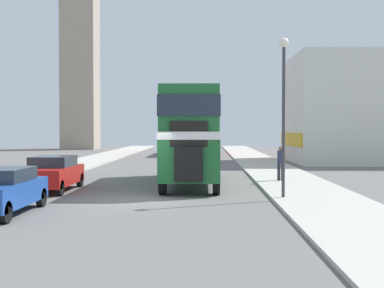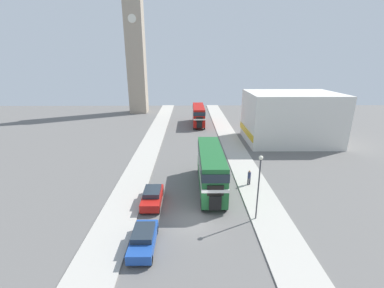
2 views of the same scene
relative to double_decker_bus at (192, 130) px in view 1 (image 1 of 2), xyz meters
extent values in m
plane|color=slate|center=(-1.92, -5.91, -2.61)|extent=(120.00, 120.00, 0.00)
cube|color=#B7B2A8|center=(4.83, -5.91, -2.55)|extent=(3.50, 120.00, 0.12)
cube|color=#1E602D|center=(0.00, 0.02, -1.24)|extent=(2.44, 10.14, 1.70)
cube|color=white|center=(0.00, 0.02, -0.23)|extent=(2.46, 10.19, 0.31)
cube|color=#1E602D|center=(0.00, 0.02, 0.85)|extent=(2.39, 9.94, 1.86)
cube|color=#232D38|center=(0.00, 0.02, 0.95)|extent=(2.46, 10.04, 0.84)
cube|color=black|center=(0.00, -5.15, -1.32)|extent=(1.10, 0.20, 1.36)
cube|color=black|center=(0.00, -5.01, -0.17)|extent=(1.46, 0.12, 0.99)
cylinder|color=black|center=(-1.08, -4.17, -2.06)|extent=(0.28, 1.10, 1.10)
cylinder|color=black|center=(1.08, -4.17, -2.06)|extent=(0.28, 1.10, 1.10)
cylinder|color=black|center=(-1.08, 4.11, -2.06)|extent=(0.28, 1.10, 1.10)
cylinder|color=black|center=(1.08, 4.11, -2.06)|extent=(0.28, 1.10, 1.10)
cube|color=#B2140F|center=(-0.25, 29.26, -1.31)|extent=(2.35, 9.98, 1.55)
cube|color=white|center=(-0.25, 29.26, -0.39)|extent=(2.38, 10.03, 0.28)
cube|color=#B2140F|center=(-0.25, 29.26, 0.59)|extent=(2.30, 9.78, 1.69)
cube|color=#232D38|center=(-0.25, 29.26, 0.68)|extent=(2.38, 9.88, 0.76)
cube|color=black|center=(-0.25, 24.17, -1.39)|extent=(1.06, 0.20, 1.24)
cube|color=black|center=(-0.25, 24.31, -0.34)|extent=(1.41, 0.12, 0.90)
cylinder|color=black|center=(-1.29, 25.15, -2.06)|extent=(0.28, 1.10, 1.10)
cylinder|color=black|center=(0.78, 25.15, -2.06)|extent=(0.28, 1.10, 1.10)
cylinder|color=black|center=(-1.29, 33.26, -2.06)|extent=(0.28, 1.10, 1.10)
cylinder|color=black|center=(0.78, 33.26, -2.06)|extent=(0.28, 1.10, 1.10)
cube|color=#1E479E|center=(-5.69, -9.22, -1.97)|extent=(1.73, 4.17, 0.71)
cube|color=#232D38|center=(-5.69, -9.05, -1.40)|extent=(1.52, 2.17, 0.42)
cylinder|color=black|center=(-4.93, -10.85, -2.29)|extent=(0.20, 0.64, 0.64)
cylinder|color=black|center=(-4.93, -7.58, -2.29)|extent=(0.20, 0.64, 0.64)
cube|color=red|center=(-5.86, -3.05, -1.95)|extent=(1.77, 4.25, 0.74)
cube|color=#232D38|center=(-5.86, -2.88, -1.36)|extent=(1.56, 2.21, 0.45)
cylinder|color=black|center=(-6.65, -4.73, -2.29)|extent=(0.20, 0.64, 0.64)
cylinder|color=black|center=(-5.08, -4.73, -2.29)|extent=(0.20, 0.64, 0.64)
cylinder|color=black|center=(-6.65, -1.37, -2.29)|extent=(0.20, 0.64, 0.64)
cylinder|color=black|center=(-5.08, -1.37, -2.29)|extent=(0.20, 0.64, 0.64)
cylinder|color=#282833|center=(4.24, 0.67, -2.08)|extent=(0.15, 0.15, 0.82)
cylinder|color=#282833|center=(4.42, 0.67, -2.08)|extent=(0.15, 0.15, 0.82)
cylinder|color=navy|center=(4.33, 0.67, -1.35)|extent=(0.34, 0.34, 0.65)
sphere|color=#9E7051|center=(4.33, 0.67, -0.91)|extent=(0.22, 0.22, 0.22)
cylinder|color=#38383D|center=(3.52, -5.76, 0.26)|extent=(0.12, 0.12, 5.50)
sphere|color=#EFEACC|center=(3.52, -5.76, 3.19)|extent=(0.36, 0.36, 0.36)
cube|color=tan|center=(-15.63, 43.68, 11.21)|extent=(4.35, 4.35, 27.64)
cube|color=silver|center=(14.70, 17.00, 1.55)|extent=(14.47, 10.42, 8.31)
cube|color=gold|center=(7.41, 17.00, -0.78)|extent=(0.12, 9.89, 1.00)
camera|label=1|loc=(0.64, -25.50, 0.03)|focal=50.00mm
camera|label=2|loc=(-2.29, -25.02, 10.67)|focal=24.00mm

